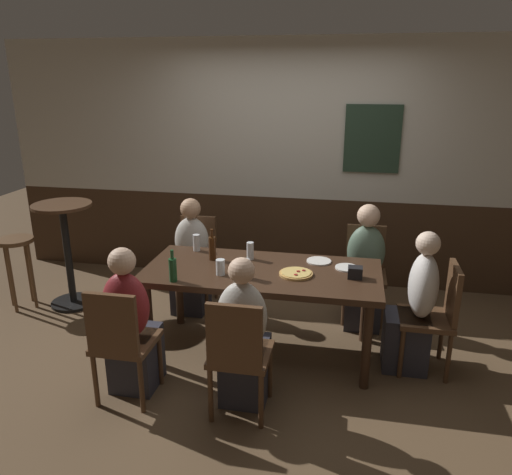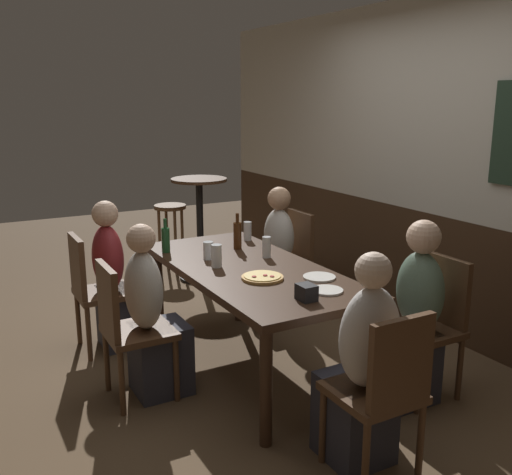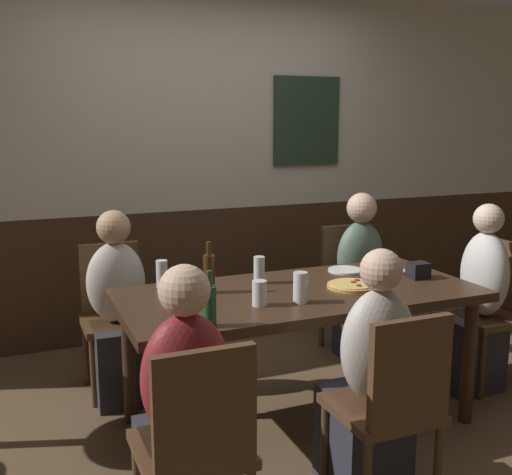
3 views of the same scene
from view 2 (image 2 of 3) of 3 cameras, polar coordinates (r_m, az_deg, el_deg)
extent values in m
plane|color=brown|center=(4.11, -0.66, -12.82)|extent=(12.00, 12.00, 0.00)
cube|color=#3D2819|center=(4.88, 16.68, -3.08)|extent=(6.40, 0.10, 0.95)
cube|color=beige|center=(4.69, 17.78, 12.31)|extent=(6.40, 0.10, 1.65)
cube|color=#382316|center=(3.85, -0.69, -3.24)|extent=(1.88, 0.86, 0.05)
cylinder|color=#382316|center=(4.57, -9.61, -5.57)|extent=(0.07, 0.07, 0.69)
cylinder|color=#382316|center=(3.15, 0.99, -14.55)|extent=(0.07, 0.07, 0.69)
cylinder|color=#382316|center=(4.82, -1.72, -4.31)|extent=(0.07, 0.07, 0.69)
cylinder|color=#382316|center=(3.52, 11.16, -11.68)|extent=(0.07, 0.07, 0.69)
cube|color=#513521|center=(4.42, -14.76, -5.34)|extent=(0.40, 0.40, 0.04)
cube|color=#513521|center=(4.31, -17.26, -2.70)|extent=(0.36, 0.04, 0.43)
cylinder|color=#513521|center=(4.69, -13.09, -7.05)|extent=(0.04, 0.04, 0.41)
cylinder|color=#513521|center=(4.38, -11.84, -8.47)|extent=(0.04, 0.04, 0.41)
cylinder|color=#513521|center=(4.62, -17.18, -7.64)|extent=(0.04, 0.04, 0.41)
cylinder|color=#513521|center=(4.31, -16.22, -9.14)|extent=(0.04, 0.04, 0.41)
cube|color=#513521|center=(3.67, -11.48, -9.14)|extent=(0.40, 0.40, 0.04)
cube|color=#513521|center=(3.54, -14.45, -6.08)|extent=(0.36, 0.04, 0.43)
cylinder|color=#513521|center=(3.95, -9.70, -10.89)|extent=(0.04, 0.04, 0.41)
cylinder|color=#513521|center=(3.66, -7.89, -12.89)|extent=(0.04, 0.04, 0.41)
cylinder|color=#513521|center=(3.87, -14.55, -11.71)|extent=(0.04, 0.04, 0.41)
cylinder|color=#513521|center=(3.57, -13.13, -13.86)|extent=(0.04, 0.04, 0.41)
cube|color=#513521|center=(3.76, 16.09, -8.86)|extent=(0.40, 0.40, 0.04)
cube|color=#513521|center=(3.80, 18.26, -4.97)|extent=(0.36, 0.04, 0.43)
cylinder|color=#513521|center=(3.63, 15.81, -13.57)|extent=(0.04, 0.04, 0.41)
cylinder|color=#513521|center=(3.85, 12.21, -11.71)|extent=(0.04, 0.04, 0.41)
cylinder|color=#513521|center=(3.86, 19.51, -12.17)|extent=(0.04, 0.04, 0.41)
cylinder|color=#513521|center=(4.06, 15.91, -10.52)|extent=(0.04, 0.04, 0.41)
cube|color=#513521|center=(4.99, 2.64, -2.70)|extent=(0.40, 0.40, 0.04)
cube|color=#513521|center=(5.02, 4.42, 0.16)|extent=(0.36, 0.04, 0.43)
cylinder|color=#513521|center=(4.83, 1.94, -6.04)|extent=(0.04, 0.04, 0.41)
cylinder|color=#513521|center=(5.11, -0.02, -4.92)|extent=(0.04, 0.04, 0.41)
cylinder|color=#513521|center=(5.01, 5.30, -5.38)|extent=(0.04, 0.04, 0.41)
cylinder|color=#513521|center=(5.28, 3.23, -4.34)|extent=(0.04, 0.04, 0.41)
cube|color=#513521|center=(2.97, 11.47, -14.80)|extent=(0.40, 0.40, 0.04)
cube|color=#513521|center=(2.75, 14.16, -11.93)|extent=(0.04, 0.36, 0.43)
cylinder|color=#513521|center=(3.11, 6.62, -18.04)|extent=(0.04, 0.04, 0.41)
cylinder|color=#513521|center=(3.29, 11.66, -16.29)|extent=(0.04, 0.04, 0.41)
cylinder|color=#513521|center=(2.89, 10.80, -20.97)|extent=(0.04, 0.04, 0.41)
cylinder|color=#513521|center=(3.08, 15.96, -18.81)|extent=(0.04, 0.04, 0.41)
cube|color=#2D2D38|center=(4.52, -12.99, -7.57)|extent=(0.32, 0.34, 0.45)
ellipsoid|color=maroon|center=(4.35, -14.46, -1.97)|extent=(0.34, 0.22, 0.49)
sphere|color=#DBB293|center=(4.27, -14.72, 2.29)|extent=(0.19, 0.19, 0.19)
cube|color=#2D2D38|center=(3.79, -9.42, -11.69)|extent=(0.32, 0.34, 0.45)
ellipsoid|color=beige|center=(3.58, -11.07, -5.13)|extent=(0.34, 0.22, 0.49)
sphere|color=#DBB293|center=(3.50, -11.31, -0.09)|extent=(0.18, 0.18, 0.18)
cube|color=#2D2D38|center=(3.75, 14.43, -12.19)|extent=(0.32, 0.34, 0.45)
ellipsoid|color=#56705B|center=(3.64, 15.91, -5.12)|extent=(0.34, 0.22, 0.49)
sphere|color=#DBB293|center=(3.55, 16.27, 0.06)|extent=(0.20, 0.20, 0.20)
cube|color=#2D2D38|center=(4.98, 1.33, -5.17)|extent=(0.32, 0.34, 0.45)
ellipsoid|color=beige|center=(4.90, 2.27, 0.13)|extent=(0.34, 0.22, 0.48)
sphere|color=tan|center=(4.83, 2.31, 3.89)|extent=(0.20, 0.20, 0.20)
cube|color=#2D2D38|center=(3.16, 9.70, -17.15)|extent=(0.34, 0.32, 0.45)
ellipsoid|color=silver|center=(2.88, 11.21, -9.64)|extent=(0.22, 0.34, 0.51)
sphere|color=beige|center=(2.77, 11.53, -3.22)|extent=(0.18, 0.18, 0.18)
cylinder|color=tan|center=(3.58, 0.64, -3.99)|extent=(0.26, 0.26, 0.02)
cylinder|color=#DBB760|center=(3.57, 0.64, -3.81)|extent=(0.23, 0.23, 0.01)
cylinder|color=maroon|center=(3.54, -0.19, -3.87)|extent=(0.03, 0.03, 0.00)
cylinder|color=maroon|center=(3.56, 0.92, -3.74)|extent=(0.03, 0.03, 0.00)
cylinder|color=maroon|center=(3.54, 1.61, -3.85)|extent=(0.03, 0.03, 0.00)
cylinder|color=silver|center=(4.04, 1.05, -0.96)|extent=(0.06, 0.06, 0.15)
cylinder|color=#B26623|center=(4.05, 1.05, -1.57)|extent=(0.05, 0.05, 0.06)
cylinder|color=silver|center=(4.53, -0.84, 0.65)|extent=(0.06, 0.06, 0.15)
cylinder|color=gold|center=(4.53, -0.84, 0.47)|extent=(0.05, 0.05, 0.12)
cylinder|color=silver|center=(4.01, -4.74, -1.29)|extent=(0.07, 0.07, 0.12)
cylinder|color=#B26623|center=(4.02, -4.73, -1.84)|extent=(0.06, 0.06, 0.04)
cylinder|color=silver|center=(3.82, -3.93, -1.82)|extent=(0.07, 0.07, 0.15)
cylinder|color=#B26623|center=(3.83, -3.92, -2.46)|extent=(0.06, 0.06, 0.06)
cylinder|color=#194723|center=(4.22, -8.93, -0.27)|extent=(0.06, 0.06, 0.18)
cylinder|color=#194723|center=(4.19, -8.99, 1.38)|extent=(0.03, 0.03, 0.07)
cylinder|color=#42230F|center=(4.26, -1.85, 0.17)|extent=(0.06, 0.06, 0.20)
cylinder|color=#42230F|center=(4.23, -1.86, 1.93)|extent=(0.03, 0.03, 0.07)
cylinder|color=white|center=(3.62, 6.28, -3.91)|extent=(0.20, 0.20, 0.01)
cylinder|color=white|center=(3.38, 7.05, -5.21)|extent=(0.19, 0.19, 0.01)
cube|color=black|center=(3.22, 5.01, -5.43)|extent=(0.11, 0.09, 0.09)
cylinder|color=black|center=(6.04, -5.44, -3.92)|extent=(0.44, 0.44, 0.03)
cylinder|color=black|center=(5.91, -5.55, 0.80)|extent=(0.07, 0.07, 0.99)
cylinder|color=#472D1C|center=(5.82, -5.67, 5.71)|extent=(0.56, 0.56, 0.03)
cylinder|color=brown|center=(6.23, -8.51, 3.03)|extent=(0.34, 0.34, 0.04)
cylinder|color=brown|center=(6.18, -7.97, -0.44)|extent=(0.03, 0.03, 0.68)
cylinder|color=brown|center=(6.35, -7.30, -0.05)|extent=(0.03, 0.03, 0.68)
cylinder|color=brown|center=(6.42, -8.80, 0.05)|extent=(0.03, 0.03, 0.68)
cylinder|color=brown|center=(6.26, -9.51, -0.33)|extent=(0.03, 0.03, 0.68)
camera|label=1|loc=(3.22, -66.98, 12.36)|focal=34.71mm
camera|label=3|loc=(4.76, -41.75, 7.71)|focal=42.98mm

